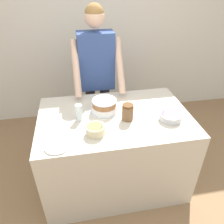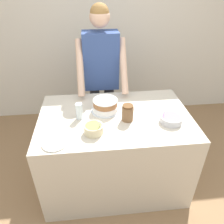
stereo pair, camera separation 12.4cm
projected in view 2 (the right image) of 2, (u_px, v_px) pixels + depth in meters
The scene contains 10 objects.
ground_plane at pixel (120, 215), 2.18m from camera, with size 14.00×14.00×0.00m, color #93704C.
wall_back at pixel (103, 33), 3.13m from camera, with size 10.00×0.05×2.60m.
counter at pixel (115, 150), 2.33m from camera, with size 1.45×0.94×0.88m.
person_baker at pixel (101, 69), 2.54m from camera, with size 0.54×0.49×1.79m.
cake at pixel (105, 106), 2.13m from camera, with size 0.28×0.28×0.12m.
frosting_bowl_olive at pixel (94, 129), 1.85m from camera, with size 0.16×0.16×0.16m.
frosting_bowl_purple at pixel (171, 119), 1.99m from camera, with size 0.20×0.20×0.19m.
drinking_glass at pixel (79, 111), 2.01m from camera, with size 0.06×0.06×0.16m.
ceramic_plate at pixel (55, 143), 1.75m from camera, with size 0.20×0.20×0.01m.
stoneware_jar at pixel (128, 113), 1.99m from camera, with size 0.11×0.11×0.16m.
Camera 2 is at (-0.21, -1.25, 2.06)m, focal length 35.00 mm.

